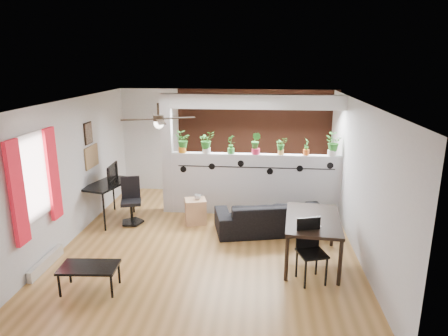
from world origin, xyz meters
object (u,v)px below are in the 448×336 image
computer_desk (108,186)px  potted_plant_0 (182,142)px  potted_plant_1 (206,142)px  potted_plant_2 (231,144)px  potted_plant_4 (281,145)px  cup (198,197)px  dining_table (313,223)px  folding_chair (310,244)px  sofa (271,217)px  potted_plant_5 (306,146)px  potted_plant_3 (256,143)px  ceiling_fan (159,120)px  coffee_table (89,269)px  cube_shelf (196,211)px  office_chair (131,204)px  potted_plant_6 (332,144)px

computer_desk → potted_plant_0: bearing=22.9°
potted_plant_1 → potted_plant_2: 0.53m
potted_plant_4 → cup: (-1.69, -0.63, -0.98)m
cup → dining_table: 2.59m
folding_chair → sofa: bearing=107.3°
cup → folding_chair: bearing=-44.5°
potted_plant_4 → potted_plant_5: bearing=-0.0°
potted_plant_3 → potted_plant_5: bearing=-0.0°
folding_chair → potted_plant_2: bearing=118.1°
potted_plant_0 → potted_plant_3: size_ratio=0.97×
ceiling_fan → potted_plant_4: ceiling_fan is taller
potted_plant_2 → dining_table: 2.72m
ceiling_fan → coffee_table: 2.56m
dining_table → potted_plant_5: bearing=88.1°
potted_plant_4 → sofa: (-0.19, -0.89, -1.25)m
cube_shelf → office_chair: (-1.32, -0.12, 0.16)m
cup → coffee_table: size_ratio=0.16×
ceiling_fan → cup: size_ratio=8.90×
potted_plant_0 → potted_plant_3: bearing=-0.0°
sofa → potted_plant_4: bearing=-114.6°
ceiling_fan → sofa: 2.94m
potted_plant_2 → potted_plant_6: 2.11m
potted_plant_5 → folding_chair: size_ratio=0.38×
potted_plant_3 → dining_table: (0.98, -2.08, -0.90)m
potted_plant_1 → computer_desk: potted_plant_1 is taller
potted_plant_4 → coffee_table: bearing=-131.4°
ceiling_fan → folding_chair: ceiling_fan is taller
potted_plant_5 → coffee_table: 4.86m
cube_shelf → folding_chair: folding_chair is taller
potted_plant_0 → cube_shelf: potted_plant_0 is taller
cup → folding_chair: (2.04, -2.00, 0.01)m
potted_plant_5 → sofa: (-0.71, -0.89, -1.25)m
dining_table → coffee_table: 3.55m
potted_plant_1 → coffee_table: bearing=-111.7°
potted_plant_4 → coffee_table: potted_plant_4 is taller
potted_plant_1 → potted_plant_3: 1.05m
computer_desk → coffee_table: bearing=-75.1°
potted_plant_2 → folding_chair: 3.15m
office_chair → coffee_table: office_chair is taller
potted_plant_3 → coffee_table: 4.21m
potted_plant_3 → potted_plant_4: potted_plant_3 is taller
potted_plant_2 → computer_desk: bearing=-166.2°
potted_plant_6 → sofa: potted_plant_6 is taller
potted_plant_3 → potted_plant_6: potted_plant_6 is taller
potted_plant_0 → potted_plant_6: bearing=-0.0°
potted_plant_1 → office_chair: 2.03m
potted_plant_1 → potted_plant_2: (0.53, -0.00, -0.03)m
potted_plant_3 → sofa: (0.34, -0.89, -1.30)m
cube_shelf → potted_plant_6: bearing=-2.3°
potted_plant_2 → potted_plant_5: potted_plant_2 is taller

